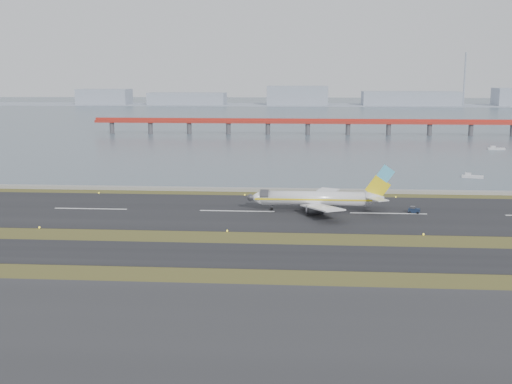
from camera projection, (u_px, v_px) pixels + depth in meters
ground at (223, 240)px, 141.83m from camera, size 1000.00×1000.00×0.00m
apron_strip at (174, 342)px, 87.89m from camera, size 1000.00×50.00×0.10m
taxiway_strip at (216, 255)px, 130.05m from camera, size 1000.00×18.00×0.10m
runway_strip at (237, 211)px, 171.24m from camera, size 1000.00×45.00×0.10m
seawall at (247, 190)px, 200.57m from camera, size 1000.00×2.50×1.00m
bay_water at (285, 113)px, 592.90m from camera, size 1400.00×800.00×1.30m
red_pier at (308, 123)px, 384.20m from camera, size 260.00×5.00×10.20m
far_shoreline at (301, 100)px, 747.71m from camera, size 1400.00×80.00×60.50m
airliner at (319, 199)px, 170.80m from camera, size 38.52×32.89×12.80m
pushback_tug at (414, 210)px, 168.69m from camera, size 3.25×2.41×1.86m
workboat_near at (472, 176)px, 226.02m from camera, size 7.62×3.93×1.77m
workboat_far at (496, 149)px, 309.39m from camera, size 7.97×3.14×1.89m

